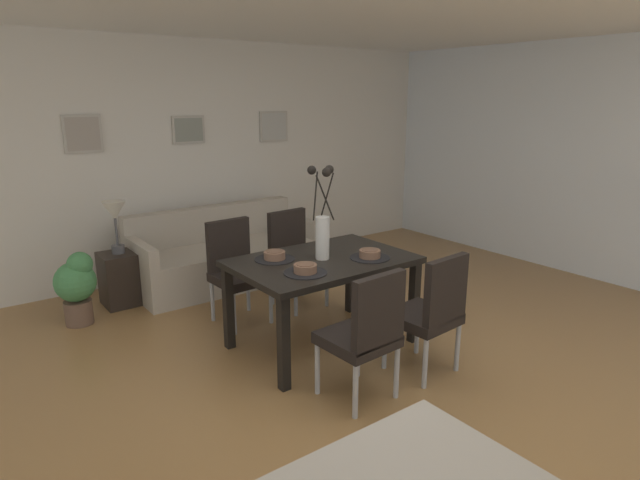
{
  "coord_description": "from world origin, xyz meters",
  "views": [
    {
      "loc": [
        -2.29,
        -2.54,
        1.99
      ],
      "look_at": [
        0.26,
        0.87,
        0.85
      ],
      "focal_mm": 30.16,
      "sensor_mm": 36.0,
      "label": 1
    }
  ],
  "objects": [
    {
      "name": "framed_picture_center",
      "position": [
        0.17,
        3.18,
        1.63
      ],
      "size": [
        0.37,
        0.03,
        0.3
      ],
      "color": "#B2ADA3"
    },
    {
      "name": "table_lamp",
      "position": [
        -0.87,
        2.61,
        0.89
      ],
      "size": [
        0.22,
        0.22,
        0.51
      ],
      "color": "#4C4C51",
      "rests_on": "side_table"
    },
    {
      "name": "centerpiece_vase",
      "position": [
        0.17,
        0.72,
        1.02
      ],
      "size": [
        0.21,
        0.23,
        0.73
      ],
      "color": "silver",
      "rests_on": "dining_table"
    },
    {
      "name": "placemat_near_left",
      "position": [
        -0.15,
        0.51,
        0.74
      ],
      "size": [
        0.32,
        0.32,
        0.01
      ],
      "primitive_type": "cylinder",
      "color": "black",
      "rests_on": "dining_table"
    },
    {
      "name": "side_window_wall",
      "position": [
        3.65,
        0.4,
        1.3
      ],
      "size": [
        0.1,
        6.3,
        2.6
      ],
      "primitive_type": "cube",
      "color": "white",
      "rests_on": "ground"
    },
    {
      "name": "dining_chair_far_left",
      "position": [
        0.51,
        -0.14,
        0.51
      ],
      "size": [
        0.47,
        0.47,
        0.92
      ],
      "color": "black",
      "rests_on": "ground"
    },
    {
      "name": "dining_chair_far_right",
      "position": [
        0.5,
        1.61,
        0.51
      ],
      "size": [
        0.46,
        0.46,
        0.92
      ],
      "color": "black",
      "rests_on": "ground"
    },
    {
      "name": "sofa",
      "position": [
        0.25,
        2.61,
        0.28
      ],
      "size": [
        1.97,
        0.84,
        0.8
      ],
      "color": "#B2A899",
      "rests_on": "ground"
    },
    {
      "name": "back_wall_panel",
      "position": [
        0.0,
        3.25,
        1.3
      ],
      "size": [
        9.0,
        0.1,
        2.6
      ],
      "primitive_type": "cube",
      "color": "silver",
      "rests_on": "ground"
    },
    {
      "name": "bowl_near_left",
      "position": [
        -0.15,
        0.51,
        0.78
      ],
      "size": [
        0.17,
        0.17,
        0.07
      ],
      "color": "brown",
      "rests_on": "dining_table"
    },
    {
      "name": "side_table",
      "position": [
        -0.87,
        2.61,
        0.26
      ],
      "size": [
        0.36,
        0.36,
        0.52
      ],
      "primitive_type": "cube",
      "color": "black",
      "rests_on": "ground"
    },
    {
      "name": "bowl_near_right",
      "position": [
        -0.15,
        0.93,
        0.78
      ],
      "size": [
        0.17,
        0.17,
        0.07
      ],
      "color": "brown",
      "rests_on": "dining_table"
    },
    {
      "name": "dining_chair_near_right",
      "position": [
        -0.15,
        1.6,
        0.51
      ],
      "size": [
        0.46,
        0.46,
        0.92
      ],
      "color": "black",
      "rests_on": "ground"
    },
    {
      "name": "bowl_far_left",
      "position": [
        0.48,
        0.51,
        0.78
      ],
      "size": [
        0.17,
        0.17,
        0.07
      ],
      "color": "brown",
      "rests_on": "dining_table"
    },
    {
      "name": "ground_plane",
      "position": [
        0.0,
        0.0,
        0.0
      ],
      "size": [
        9.0,
        9.0,
        0.0
      ],
      "primitive_type": "plane",
      "color": "olive"
    },
    {
      "name": "dining_table",
      "position": [
        0.17,
        0.72,
        0.65
      ],
      "size": [
        1.4,
        0.93,
        0.74
      ],
      "color": "black",
      "rests_on": "ground"
    },
    {
      "name": "potted_plant",
      "position": [
        -1.33,
        2.36,
        0.37
      ],
      "size": [
        0.36,
        0.36,
        0.67
      ],
      "color": "brown",
      "rests_on": "ground"
    },
    {
      "name": "framed_picture_left",
      "position": [
        -0.94,
        3.18,
        1.63
      ],
      "size": [
        0.37,
        0.03,
        0.38
      ],
      "color": "#B2ADA3"
    },
    {
      "name": "placemat_near_right",
      "position": [
        -0.15,
        0.93,
        0.74
      ],
      "size": [
        0.32,
        0.32,
        0.01
      ],
      "primitive_type": "cylinder",
      "color": "black",
      "rests_on": "dining_table"
    },
    {
      "name": "dining_chair_near_left",
      "position": [
        -0.12,
        -0.13,
        0.51
      ],
      "size": [
        0.46,
        0.46,
        0.92
      ],
      "color": "black",
      "rests_on": "ground"
    },
    {
      "name": "placemat_far_left",
      "position": [
        0.48,
        0.51,
        0.74
      ],
      "size": [
        0.32,
        0.32,
        0.01
      ],
      "primitive_type": "cylinder",
      "color": "black",
      "rests_on": "dining_table"
    },
    {
      "name": "framed_picture_right",
      "position": [
        1.28,
        3.18,
        1.63
      ],
      "size": [
        0.39,
        0.03,
        0.37
      ],
      "color": "#B2ADA3"
    }
  ]
}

